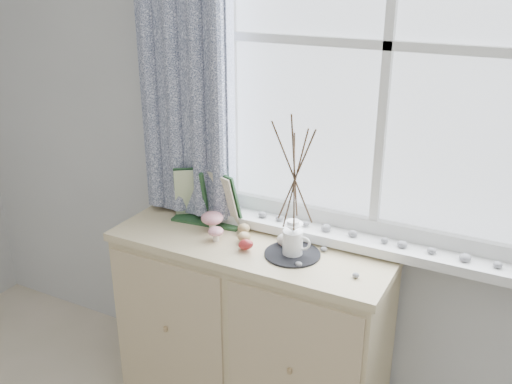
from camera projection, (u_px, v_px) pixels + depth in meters
sideboard at (251, 328)px, 2.52m from camera, size 1.20×0.45×0.85m
botanical_book at (203, 198)px, 2.48m from camera, size 0.38×0.17×0.26m
toadstool_cluster at (213, 222)px, 2.42m from camera, size 0.14×0.15×0.09m
wooden_eggs at (245, 236)px, 2.36m from camera, size 0.13×0.17×0.07m
songbird_figurine at (287, 240)px, 2.31m from camera, size 0.13×0.08×0.06m
crocheted_doily at (292, 254)px, 2.26m from camera, size 0.22×0.22×0.01m
twig_pitcher at (295, 173)px, 2.13m from camera, size 0.26×0.26×0.60m
sideboard_pebbles at (319, 256)px, 2.23m from camera, size 0.33×0.22×0.02m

